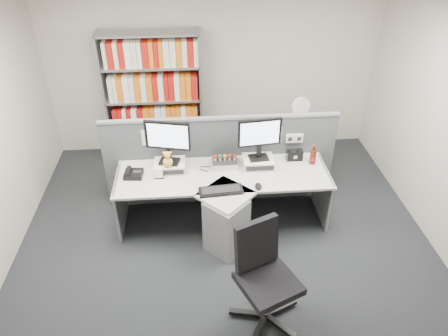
{
  "coord_description": "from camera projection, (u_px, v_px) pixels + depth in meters",
  "views": [
    {
      "loc": [
        -0.32,
        -3.4,
        3.65
      ],
      "look_at": [
        0.0,
        0.65,
        0.92
      ],
      "focal_mm": 33.93,
      "sensor_mm": 36.0,
      "label": 1
    }
  ],
  "objects": [
    {
      "name": "partition",
      "position": [
        221.0,
        160.0,
        5.55
      ],
      "size": [
        3.0,
        0.08,
        1.27
      ],
      "color": "#484B52",
      "rests_on": "ground"
    },
    {
      "name": "filing_cabinet",
      "position": [
        296.0,
        146.0,
        6.41
      ],
      "size": [
        0.45,
        0.61,
        0.7
      ],
      "color": "gray",
      "rests_on": "ground"
    },
    {
      "name": "desk_phone",
      "position": [
        133.0,
        174.0,
        5.09
      ],
      "size": [
        0.23,
        0.21,
        0.09
      ],
      "color": "black",
      "rests_on": "desk"
    },
    {
      "name": "office_chair",
      "position": [
        264.0,
        273.0,
        4.02
      ],
      "size": [
        0.71,
        0.71,
        1.08
      ],
      "color": "silver",
      "rests_on": "ground"
    },
    {
      "name": "desk_fan",
      "position": [
        300.0,
        108.0,
        6.05
      ],
      "size": [
        0.27,
        0.16,
        0.46
      ],
      "color": "white",
      "rests_on": "filing_cabinet"
    },
    {
      "name": "ground",
      "position": [
        228.0,
        265.0,
        4.87
      ],
      "size": [
        5.5,
        5.5,
        0.0
      ],
      "primitive_type": "plane",
      "color": "#25282C",
      "rests_on": "ground"
    },
    {
      "name": "monitor_left",
      "position": [
        168.0,
        139.0,
        5.0
      ],
      "size": [
        0.54,
        0.22,
        0.55
      ],
      "color": "black",
      "rests_on": "monitor_riser_left"
    },
    {
      "name": "keyboard",
      "position": [
        221.0,
        190.0,
        4.84
      ],
      "size": [
        0.52,
        0.23,
        0.03
      ],
      "color": "black",
      "rests_on": "desk"
    },
    {
      "name": "desk_calendar",
      "position": [
        159.0,
        174.0,
        5.05
      ],
      "size": [
        0.11,
        0.08,
        0.13
      ],
      "color": "black",
      "rests_on": "desk"
    },
    {
      "name": "shelving_unit",
      "position": [
        154.0,
        101.0,
        6.29
      ],
      "size": [
        1.41,
        0.4,
        2.0
      ],
      "color": "gray",
      "rests_on": "ground"
    },
    {
      "name": "desk",
      "position": [
        224.0,
        202.0,
        5.11
      ],
      "size": [
        2.6,
        1.2,
        0.72
      ],
      "color": "#B9B9B3",
      "rests_on": "ground"
    },
    {
      "name": "room_shell",
      "position": [
        230.0,
        129.0,
        3.87
      ],
      "size": [
        5.04,
        5.54,
        2.72
      ],
      "color": "beige",
      "rests_on": "ground"
    },
    {
      "name": "cola_bottle",
      "position": [
        313.0,
        157.0,
        5.29
      ],
      "size": [
        0.08,
        0.08,
        0.26
      ],
      "color": "#3F190A",
      "rests_on": "desk"
    },
    {
      "name": "desktop_pc",
      "position": [
        225.0,
        162.0,
        5.3
      ],
      "size": [
        0.3,
        0.27,
        0.08
      ],
      "color": "black",
      "rests_on": "desk"
    },
    {
      "name": "speaker",
      "position": [
        294.0,
        155.0,
        5.39
      ],
      "size": [
        0.2,
        0.11,
        0.13
      ],
      "primitive_type": "cube",
      "color": "black",
      "rests_on": "desk"
    },
    {
      "name": "monitor_riser_left",
      "position": [
        170.0,
        166.0,
        5.21
      ],
      "size": [
        0.38,
        0.31,
        0.1
      ],
      "color": "beige",
      "rests_on": "desk"
    },
    {
      "name": "mouse",
      "position": [
        258.0,
        186.0,
        4.9
      ],
      "size": [
        0.08,
        0.13,
        0.05
      ],
      "primitive_type": "ellipsoid",
      "color": "black",
      "rests_on": "desk"
    },
    {
      "name": "monitor_right",
      "position": [
        260.0,
        136.0,
        5.08
      ],
      "size": [
        0.53,
        0.19,
        0.54
      ],
      "color": "black",
      "rests_on": "monitor_riser_right"
    },
    {
      "name": "figurines",
      "position": [
        225.0,
        157.0,
        5.23
      ],
      "size": [
        0.29,
        0.05,
        0.09
      ],
      "color": "beige",
      "rests_on": "desktop_pc"
    },
    {
      "name": "plush_toy",
      "position": [
        168.0,
        160.0,
        5.06
      ],
      "size": [
        0.12,
        0.12,
        0.21
      ],
      "color": "gold",
      "rests_on": "monitor_riser_left"
    },
    {
      "name": "monitor_riser_right",
      "position": [
        258.0,
        162.0,
        5.28
      ],
      "size": [
        0.38,
        0.31,
        0.1
      ],
      "color": "beige",
      "rests_on": "desk"
    }
  ]
}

